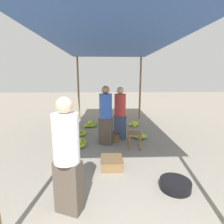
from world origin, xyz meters
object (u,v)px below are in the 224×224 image
Objects in this scene: basin_black at (175,185)px; banana_pile_left_1 at (80,133)px; crate_near at (112,163)px; banana_pile_left_2 at (91,124)px; shopper_walking_mid at (120,113)px; vendor_foreground at (67,155)px; crate_mid at (110,136)px; shopper_walking_far at (106,115)px; stool at (134,136)px; banana_pile_right_0 at (139,136)px; banana_pile_right_1 at (134,124)px; banana_pile_left_0 at (77,143)px.

banana_pile_left_1 reaches higher than basin_black.
banana_pile_left_2 is at bearing 102.59° from crate_near.
vendor_foreground is at bearing -108.03° from shopper_walking_mid.
vendor_foreground reaches higher than crate_mid.
stool is at bearing -25.02° from shopper_walking_far.
shopper_walking_far is at bearing -111.34° from crate_mid.
banana_pile_left_2 is 1.05× the size of banana_pile_right_0.
vendor_foreground is at bearing -89.22° from banana_pile_left_2.
crate_near reaches higher than basin_black.
banana_pile_right_1 is 1.73m from shopper_walking_mid.
vendor_foreground is 2.72× the size of banana_pile_left_0.
banana_pile_left_2 reaches higher than banana_pile_right_0.
shopper_walking_far is at bearing -154.37° from banana_pile_right_0.
banana_pile_left_1 is (-2.00, 2.79, 0.02)m from basin_black.
basin_black is at bearing -88.80° from banana_pile_right_1.
crate_near is at bearing -84.93° from shopper_walking_far.
banana_pile_left_1 is at bearing 164.25° from shopper_walking_mid.
shopper_walking_mid is 0.58m from shopper_walking_far.
vendor_foreground is at bearing -165.53° from basin_black.
vendor_foreground is 3.32m from banana_pile_left_1.
banana_pile_right_0 is 2.02m from crate_near.
banana_pile_left_1 is at bearing -151.05° from banana_pile_right_1.
banana_pile_left_2 is (-1.73, 3.79, 0.01)m from basin_black.
banana_pile_left_2 is at bearing 141.48° from banana_pile_right_0.
shopper_walking_mid reaches higher than basin_black.
banana_pile_right_0 is at bearing 18.75° from banana_pile_left_0.
banana_pile_left_1 is at bearing 157.42° from crate_mid.
shopper_walking_mid reaches higher than crate_near.
shopper_walking_mid is (-0.74, 2.43, 0.74)m from basin_black.
banana_pile_right_0 is 1.32m from banana_pile_right_1.
basin_black is at bearing -65.47° from banana_pile_left_2.
stool is at bearing -109.05° from banana_pile_right_0.
banana_pile_right_0 is at bearing -7.97° from banana_pile_left_1.
shopper_walking_mid is at bearing 71.97° from vendor_foreground.
crate_near reaches higher than banana_pile_left_1.
banana_pile_left_2 is at bearing 83.77° from banana_pile_left_0.
shopper_walking_far reaches higher than shopper_walking_mid.
shopper_walking_mid is 0.97× the size of shopper_walking_far.
banana_pile_left_0 reaches higher than banana_pile_left_2.
vendor_foreground is 3.18× the size of banana_pile_left_1.
crate_near is 0.86× the size of crate_mid.
banana_pile_right_0 is at bearing 9.03° from shopper_walking_mid.
vendor_foreground reaches higher than crate_near.
shopper_walking_far reaches higher than banana_pile_right_1.
shopper_walking_far is (0.51, 2.47, 0.01)m from vendor_foreground.
crate_mid is (0.91, 0.46, 0.01)m from banana_pile_left_0.
shopper_walking_far is at bearing 8.78° from banana_pile_left_0.
banana_pile_left_1 is 0.32× the size of shopper_walking_mid.
vendor_foreground reaches higher than basin_black.
crate_near is at bearing -65.19° from banana_pile_left_1.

